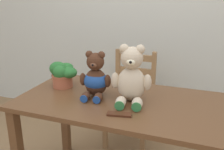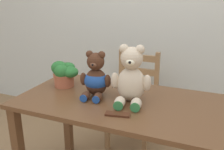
{
  "view_description": "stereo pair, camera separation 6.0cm",
  "coord_description": "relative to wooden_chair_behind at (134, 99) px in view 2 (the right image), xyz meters",
  "views": [
    {
      "loc": [
        0.47,
        -1.06,
        1.41
      ],
      "look_at": [
        -0.06,
        0.37,
        0.9
      ],
      "focal_mm": 40.0,
      "sensor_mm": 36.0,
      "label": 1
    },
    {
      "loc": [
        0.52,
        -1.04,
        1.41
      ],
      "look_at": [
        -0.06,
        0.37,
        0.9
      ],
      "focal_mm": 40.0,
      "sensor_mm": 36.0,
      "label": 2
    }
  ],
  "objects": [
    {
      "name": "potted_plant",
      "position": [
        -0.35,
        -0.63,
        0.41
      ],
      "size": [
        0.21,
        0.18,
        0.19
      ],
      "color": "#B25B3D",
      "rests_on": "dining_table"
    },
    {
      "name": "wall_back",
      "position": [
        0.11,
        0.43,
        0.86
      ],
      "size": [
        8.0,
        0.04,
        2.6
      ],
      "primitive_type": "cube",
      "color": "silver",
      "rests_on": "ground_plane"
    },
    {
      "name": "teddy_bear_left",
      "position": [
        -0.06,
        -0.7,
        0.43
      ],
      "size": [
        0.22,
        0.23,
        0.3
      ],
      "rotation": [
        0.0,
        0.0,
        3.28
      ],
      "color": "#472819",
      "rests_on": "dining_table"
    },
    {
      "name": "dining_table",
      "position": [
        0.11,
        -0.71,
        0.19
      ],
      "size": [
        1.31,
        0.71,
        0.75
      ],
      "color": "brown",
      "rests_on": "ground_plane"
    },
    {
      "name": "wooden_chair_behind",
      "position": [
        0.0,
        0.0,
        0.0
      ],
      "size": [
        0.4,
        0.4,
        0.89
      ],
      "rotation": [
        0.0,
        0.0,
        3.14
      ],
      "color": "#997047",
      "rests_on": "ground_plane"
    },
    {
      "name": "chocolate_bar",
      "position": [
        0.18,
        -0.92,
        0.31
      ],
      "size": [
        0.15,
        0.07,
        0.01
      ],
      "primitive_type": "cube",
      "rotation": [
        0.0,
        0.0,
        0.19
      ],
      "color": "#472314",
      "rests_on": "dining_table"
    },
    {
      "name": "teddy_bear_right",
      "position": [
        0.19,
        -0.71,
        0.47
      ],
      "size": [
        0.26,
        0.27,
        0.37
      ],
      "rotation": [
        0.0,
        0.0,
        3.31
      ],
      "color": "beige",
      "rests_on": "dining_table"
    }
  ]
}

